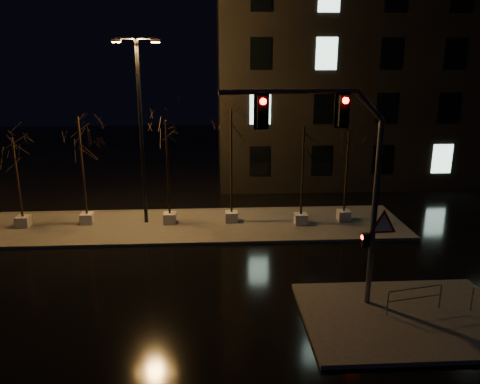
{
  "coord_description": "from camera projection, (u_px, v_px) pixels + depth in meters",
  "views": [
    {
      "loc": [
        1.06,
        -17.2,
        8.52
      ],
      "look_at": [
        2.21,
        2.74,
        2.8
      ],
      "focal_mm": 35.0,
      "sensor_mm": 36.0,
      "label": 1
    }
  ],
  "objects": [
    {
      "name": "traffic_signal_mast",
      "position": [
        343.0,
        169.0,
        15.18
      ],
      "size": [
        6.11,
        0.56,
        7.46
      ],
      "rotation": [
        0.0,
        0.0,
        0.07
      ],
      "color": "#5A5C61",
      "rests_on": "sidewalk_corner"
    },
    {
      "name": "tree_3",
      "position": [
        231.0,
        135.0,
        23.63
      ],
      "size": [
        1.8,
        1.8,
        6.09
      ],
      "color": "silver",
      "rests_on": "median"
    },
    {
      "name": "tree_4",
      "position": [
        303.0,
        148.0,
        23.46
      ],
      "size": [
        1.8,
        1.8,
        5.3
      ],
      "color": "silver",
      "rests_on": "median"
    },
    {
      "name": "sidewalk_corner",
      "position": [
        406.0,
        317.0,
        15.83
      ],
      "size": [
        7.0,
        5.0,
        0.15
      ],
      "primitive_type": "cube",
      "color": "#4F4B46",
      "rests_on": "ground"
    },
    {
      "name": "tree_0",
      "position": [
        15.0,
        158.0,
        23.19
      ],
      "size": [
        1.8,
        1.8,
        4.76
      ],
      "color": "silver",
      "rests_on": "median"
    },
    {
      "name": "tree_1",
      "position": [
        80.0,
        142.0,
        23.43
      ],
      "size": [
        1.8,
        1.8,
        5.74
      ],
      "color": "silver",
      "rests_on": "median"
    },
    {
      "name": "guard_rail_a",
      "position": [
        415.0,
        296.0,
        15.89
      ],
      "size": [
        2.05,
        0.45,
        0.9
      ],
      "rotation": [
        0.0,
        0.0,
        0.2
      ],
      "color": "#5A5C61",
      "rests_on": "sidewalk_corner"
    },
    {
      "name": "median",
      "position": [
        195.0,
        225.0,
        24.53
      ],
      "size": [
        22.0,
        5.0,
        0.15
      ],
      "primitive_type": "cube",
      "color": "#4F4B46",
      "rests_on": "ground"
    },
    {
      "name": "tree_2",
      "position": [
        167.0,
        144.0,
        23.53
      ],
      "size": [
        1.8,
        1.8,
        5.55
      ],
      "color": "silver",
      "rests_on": "median"
    },
    {
      "name": "ground",
      "position": [
        189.0,
        278.0,
        18.79
      ],
      "size": [
        90.0,
        90.0,
        0.0
      ],
      "primitive_type": "plane",
      "color": "black",
      "rests_on": "ground"
    },
    {
      "name": "building",
      "position": [
        386.0,
        73.0,
        34.78
      ],
      "size": [
        25.0,
        12.0,
        15.0
      ],
      "primitive_type": "cube",
      "color": "black",
      "rests_on": "ground"
    },
    {
      "name": "streetlight_main",
      "position": [
        141.0,
        120.0,
        23.37
      ],
      "size": [
        2.32,
        0.28,
        9.33
      ],
      "rotation": [
        0.0,
        0.0,
        0.01
      ],
      "color": "black",
      "rests_on": "median"
    },
    {
      "name": "tree_5",
      "position": [
        348.0,
        152.0,
        24.08
      ],
      "size": [
        1.8,
        1.8,
        4.89
      ],
      "color": "silver",
      "rests_on": "median"
    }
  ]
}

